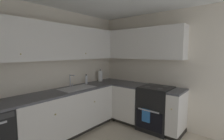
% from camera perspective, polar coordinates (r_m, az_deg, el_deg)
% --- Properties ---
extents(wall_back, '(4.15, 0.05, 2.45)m').
position_cam_1_polar(wall_back, '(3.29, -25.00, -1.00)').
color(wall_back, beige).
rests_on(wall_back, ground_plane).
extents(wall_right, '(0.05, 3.20, 2.45)m').
position_cam_1_polar(wall_right, '(3.73, 17.56, 0.09)').
color(wall_right, beige).
rests_on(wall_right, ground_plane).
extents(lower_cabinets_back, '(2.00, 0.62, 0.85)m').
position_cam_1_polar(lower_cabinets_back, '(3.41, -15.28, -14.19)').
color(lower_cabinets_back, silver).
rests_on(lower_cabinets_back, ground_plane).
extents(countertop_back, '(3.21, 0.60, 0.03)m').
position_cam_1_polar(countertop_back, '(3.28, -15.51, -7.02)').
color(countertop_back, '#4C4C51').
rests_on(countertop_back, lower_cabinets_back).
extents(lower_cabinets_right, '(0.62, 1.48, 0.85)m').
position_cam_1_polar(lower_cabinets_right, '(3.77, 10.13, -12.09)').
color(lower_cabinets_right, silver).
rests_on(lower_cabinets_right, ground_plane).
extents(countertop_right, '(0.60, 1.48, 0.03)m').
position_cam_1_polar(countertop_right, '(3.65, 10.24, -5.56)').
color(countertop_right, '#4C4C51').
rests_on(countertop_right, lower_cabinets_right).
extents(oven_range, '(0.68, 0.62, 1.03)m').
position_cam_1_polar(oven_range, '(3.63, 14.99, -12.56)').
color(oven_range, black).
rests_on(oven_range, ground_plane).
extents(upper_cabinets_back, '(2.89, 0.34, 0.66)m').
position_cam_1_polar(upper_cabinets_back, '(3.23, -19.79, 9.10)').
color(upper_cabinets_back, silver).
extents(upper_cabinets_right, '(0.32, 2.03, 0.66)m').
position_cam_1_polar(upper_cabinets_right, '(3.79, 9.17, 8.92)').
color(upper_cabinets_right, silver).
extents(sink, '(0.70, 0.40, 0.10)m').
position_cam_1_polar(sink, '(3.40, -11.92, -6.85)').
color(sink, '#B7B7BC').
rests_on(sink, countertop_back).
extents(faucet, '(0.07, 0.16, 0.26)m').
position_cam_1_polar(faucet, '(3.53, -14.07, -3.25)').
color(faucet, silver).
rests_on(faucet, countertop_back).
extents(soap_bottle, '(0.05, 0.05, 0.22)m').
position_cam_1_polar(soap_bottle, '(3.80, -8.88, -3.26)').
color(soap_bottle, silver).
rests_on(soap_bottle, countertop_back).
extents(paper_towel_roll, '(0.11, 0.11, 0.32)m').
position_cam_1_polar(paper_towel_roll, '(4.08, -4.12, -2.13)').
color(paper_towel_roll, white).
rests_on(paper_towel_roll, countertop_back).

